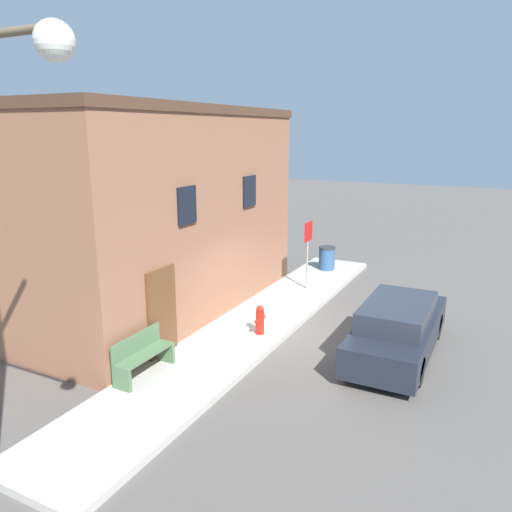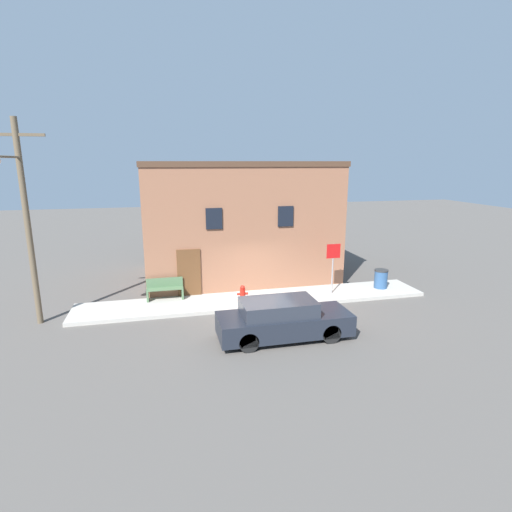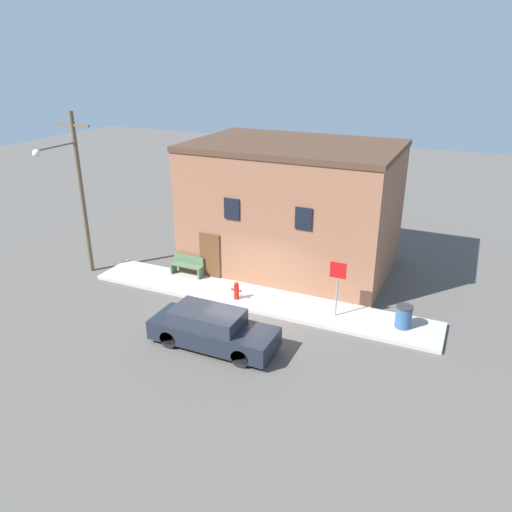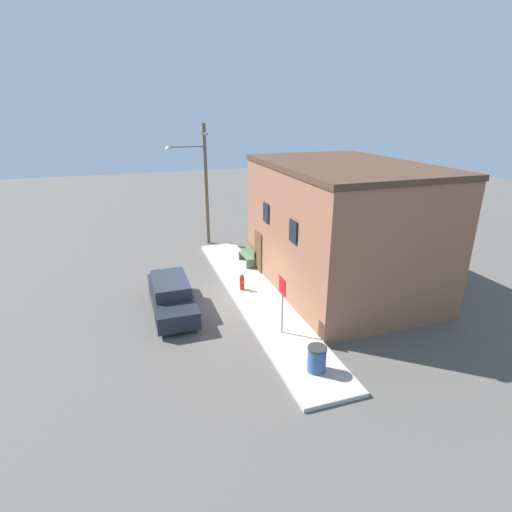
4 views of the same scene
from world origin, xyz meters
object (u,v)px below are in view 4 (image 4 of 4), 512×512
fire_hydrant (242,282)px  stop_sign (282,295)px  bench (247,256)px  utility_pole (203,179)px  trash_bin (317,359)px  parked_car (172,296)px

fire_hydrant → stop_sign: bearing=4.5°
bench → utility_pole: size_ratio=0.21×
fire_hydrant → trash_bin: trash_bin is taller
bench → utility_pole: (-4.57, -1.38, 3.46)m
utility_pole → trash_bin: bearing=2.7°
bench → trash_bin: bearing=-4.2°
bench → utility_pole: utility_pole is taller
trash_bin → utility_pole: (-14.28, -0.67, 3.47)m
fire_hydrant → bench: size_ratio=0.50×
stop_sign → parked_car: (-3.40, -3.63, -1.03)m
stop_sign → trash_bin: 2.76m
fire_hydrant → bench: bearing=158.3°
stop_sign → bench: 7.34m
fire_hydrant → bench: (-3.10, 1.23, 0.07)m
parked_car → bench: bearing=129.9°
stop_sign → utility_pole: utility_pole is taller
fire_hydrant → stop_sign: (4.10, 0.33, 1.16)m
bench → parked_car: parked_car is taller
fire_hydrant → bench: bench is taller
stop_sign → parked_car: stop_sign is taller
stop_sign → utility_pole: 12.01m
trash_bin → utility_pole: size_ratio=0.12×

